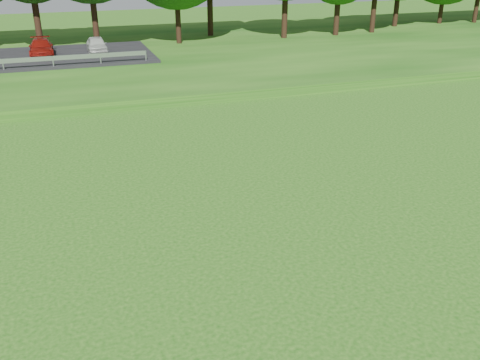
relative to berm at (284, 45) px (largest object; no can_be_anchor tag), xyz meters
name	(u,v)px	position (x,y,z in m)	size (l,w,h in m)	color
berm	(284,45)	(0.00, 0.00, 0.00)	(130.00, 30.00, 0.60)	#13450D
walking_path	(370,85)	(0.00, -14.00, -0.28)	(130.00, 1.60, 0.04)	gray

